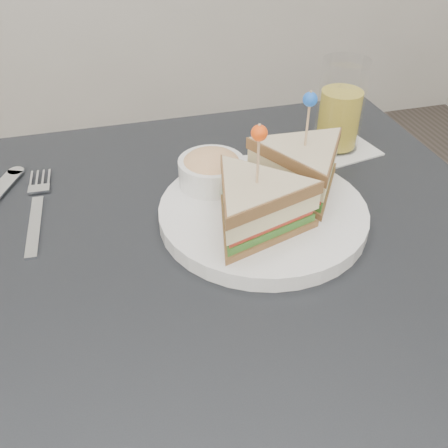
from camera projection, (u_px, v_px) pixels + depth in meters
table at (218, 309)px, 0.63m from camera, size 0.80×0.80×0.75m
plate_meal at (269, 190)px, 0.63m from camera, size 0.33×0.32×0.16m
cutlery_fork at (37, 205)px, 0.68m from camera, size 0.03×0.20×0.01m
drink_set at (340, 111)px, 0.77m from camera, size 0.13×0.13×0.14m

